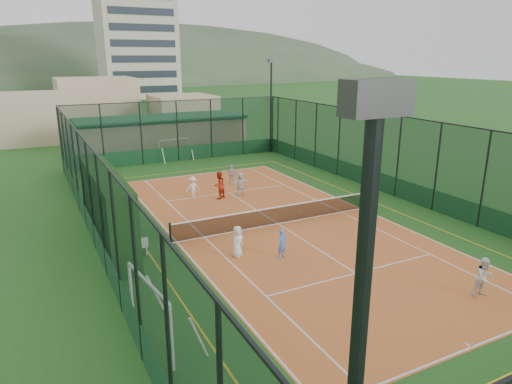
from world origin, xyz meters
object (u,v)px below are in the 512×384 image
Objects in this scene: apartment_tower at (135,24)px; child_far_right at (232,174)px; white_bench at (130,247)px; child_far_back at (240,184)px; coach at (219,185)px; child_near_left at (237,241)px; child_far_left at (193,187)px; futsal_goal_near at (150,313)px; futsal_goal_far at (174,150)px; floodlight_ne at (271,107)px; clubhouse at (162,134)px; child_near_mid at (282,244)px; child_near_right at (484,277)px.

apartment_tower is 75.85m from child_far_right.
child_far_right reaches higher than white_bench.
apartment_tower reaches higher than child_far_right.
child_far_back is 1.48m from coach.
child_far_left is at bearing 43.83° from child_near_left.
futsal_goal_near is at bearing -102.97° from apartment_tower.
futsal_goal_far reaches higher than child_far_right.
floodlight_ne is 14.12m from child_far_back.
clubhouse is 16.44m from child_far_back.
apartment_tower is 21.97× the size of child_far_left.
child_near_left is at bearing 41.42° from coach.
futsal_goal_far is 9.18m from child_far_right.
floodlight_ne is at bearing -133.65° from child_far_back.
futsal_goal_far is 1.95× the size of child_near_left.
apartment_tower reaches higher than clubhouse.
child_near_left is (4.98, 4.55, -0.32)m from futsal_goal_near.
futsal_goal_far reaches higher than child_near_mid.
child_near_mid is 7.86m from child_near_right.
child_far_back is at bearing -96.42° from futsal_goal_far.
floodlight_ne is 10.47m from clubhouse.
child_far_right is (8.86, 8.96, 0.24)m from white_bench.
child_far_right is (-1.89, 18.24, -0.08)m from child_near_right.
coach reaches higher than child_far_left.
child_far_left is (-2.22, -11.02, -0.19)m from futsal_goal_far.
white_bench is 14.21m from child_near_right.
child_near_left is 0.93× the size of child_far_back.
child_far_right is at bearing -39.76° from futsal_goal_near.
futsal_goal_far is (7.57, 18.04, 0.45)m from white_bench.
coach is (-2.11, -2.81, 0.19)m from child_far_right.
floodlight_ne is 4.81× the size of coach.
coach is at bearing -38.53° from futsal_goal_near.
child_near_mid is 9.30m from coach.
child_near_right is at bearing -95.62° from apartment_tower.
futsal_goal_near is at bearing -125.71° from floodlight_ne.
floodlight_ne reaches higher than child_far_left.
floodlight_ne is 9.44m from futsal_goal_far.
child_near_right reaches higher than child_far_left.
child_far_back reaches higher than child_near_right.
child_far_left is at bearing 115.63° from child_near_right.
apartment_tower is at bearing -21.06° from futsal_goal_near.
white_bench is 6.66m from child_near_mid.
floodlight_ne is at bearing -103.37° from child_far_right.
child_near_right is at bearing -110.97° from futsal_goal_near.
clubhouse reaches higher than white_bench.
clubhouse is 11.41× the size of child_far_right.
apartment_tower reaches higher than white_bench.
apartment_tower is 9.38× the size of futsal_goal_near.
floodlight_ne is at bearing 37.91° from child_near_mid.
white_bench is 1.11× the size of child_near_left.
child_far_left is 1.66m from coach.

